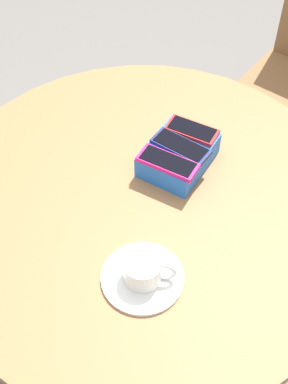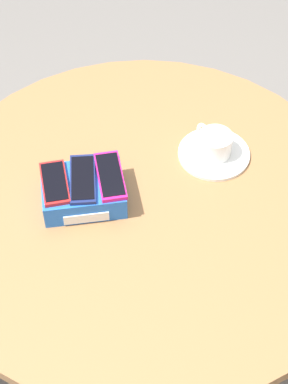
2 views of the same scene
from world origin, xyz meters
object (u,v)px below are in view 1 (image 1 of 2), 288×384
saucer (142,278)px  phone_navy (181,146)px  round_table (144,229)px  phone_box (178,155)px  phone_red (192,130)px  coffee_cup (144,269)px  phone_magenta (168,162)px

saucer → phone_navy: bearing=-178.4°
round_table → phone_box: (-0.12, 0.04, 0.15)m
phone_red → saucer: size_ratio=0.77×
coffee_cup → round_table: bearing=-162.8°
phone_box → saucer: 0.32m
phone_magenta → coffee_cup: 0.26m
round_table → saucer: saucer is taller
phone_magenta → saucer: (0.26, 0.02, -0.06)m
round_table → phone_navy: phone_navy is taller
phone_navy → saucer: phone_navy is taller
round_table → saucer: 0.24m
coffee_cup → saucer: bearing=-79.1°
saucer → round_table: bearing=-163.5°
phone_box → saucer: bearing=2.5°
phone_box → coffee_cup: (0.32, 0.02, 0.01)m
phone_magenta → saucer: bearing=5.1°
round_table → phone_navy: size_ratio=6.61×
phone_red → phone_box: bearing=-16.6°
phone_navy → coffee_cup: phone_navy is taller
round_table → phone_red: bearing=161.0°
phone_navy → saucer: (0.32, 0.01, -0.06)m
round_table → phone_magenta: phone_magenta is taller
saucer → coffee_cup: (-0.00, 0.00, 0.03)m
phone_red → coffee_cup: size_ratio=1.20×
phone_box → coffee_cup: 0.32m
phone_box → phone_navy: 0.03m
round_table → phone_red: 0.26m
coffee_cup → phone_box: bearing=-177.0°
phone_box → phone_red: 0.07m
phone_box → phone_navy: phone_navy is taller
saucer → coffee_cup: size_ratio=1.56×
phone_box → saucer: size_ratio=1.21×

